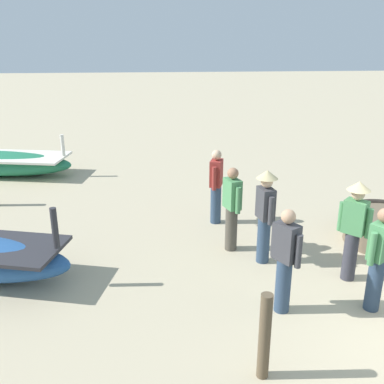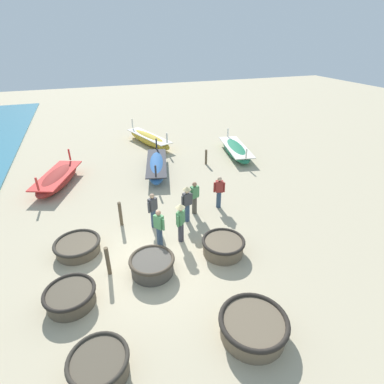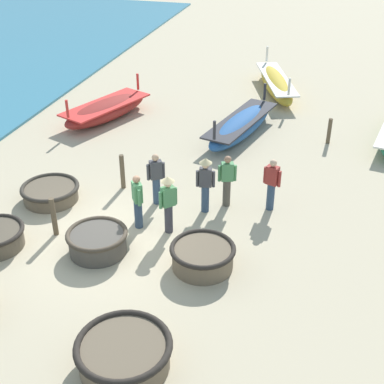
{
  "view_description": "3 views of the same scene",
  "coord_description": "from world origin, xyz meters",
  "px_view_note": "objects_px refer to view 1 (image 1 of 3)",
  "views": [
    {
      "loc": [
        -4.81,
        3.83,
        3.82
      ],
      "look_at": [
        3.27,
        3.21,
        0.9
      ],
      "focal_mm": 42.0,
      "sensor_mm": 36.0,
      "label": 1
    },
    {
      "loc": [
        -1.35,
        -8.28,
        7.31
      ],
      "look_at": [
        2.53,
        2.72,
        1.01
      ],
      "focal_mm": 28.0,
      "sensor_mm": 36.0,
      "label": 2
    },
    {
      "loc": [
        5.17,
        -10.41,
        8.13
      ],
      "look_at": [
        1.77,
        1.76,
        0.74
      ],
      "focal_mm": 50.0,
      "sensor_mm": 36.0,
      "label": 3
    }
  ],
  "objects_px": {
    "fisherman_crouching": "(379,257)",
    "fisherman_standing_left": "(285,259)",
    "mooring_post_mid_beach": "(265,337)",
    "fisherman_standing_right": "(232,207)",
    "fisherman_with_hat": "(216,185)",
    "fisherman_hauling": "(265,211)",
    "fisherman_by_coracle": "(354,225)"
  },
  "relations": [
    {
      "from": "fisherman_standing_right",
      "to": "fisherman_by_coracle",
      "type": "relative_size",
      "value": 0.94
    },
    {
      "from": "fisherman_crouching",
      "to": "fisherman_hauling",
      "type": "bearing_deg",
      "value": 39.55
    },
    {
      "from": "fisherman_with_hat",
      "to": "fisherman_standing_left",
      "type": "distance_m",
      "value": 3.26
    },
    {
      "from": "fisherman_with_hat",
      "to": "fisherman_crouching",
      "type": "bearing_deg",
      "value": -150.35
    },
    {
      "from": "fisherman_standing_left",
      "to": "mooring_post_mid_beach",
      "type": "bearing_deg",
      "value": 155.95
    },
    {
      "from": "fisherman_hauling",
      "to": "fisherman_by_coracle",
      "type": "bearing_deg",
      "value": -118.3
    },
    {
      "from": "fisherman_standing_left",
      "to": "mooring_post_mid_beach",
      "type": "xyz_separation_m",
      "value": [
        -1.28,
        0.57,
        -0.28
      ]
    },
    {
      "from": "fisherman_hauling",
      "to": "fisherman_standing_right",
      "type": "relative_size",
      "value": 1.06
    },
    {
      "from": "fisherman_hauling",
      "to": "fisherman_by_coracle",
      "type": "xyz_separation_m",
      "value": [
        -0.68,
        -1.25,
        0.0
      ]
    },
    {
      "from": "fisherman_crouching",
      "to": "fisherman_with_hat",
      "type": "relative_size",
      "value": 1.0
    },
    {
      "from": "fisherman_hauling",
      "to": "fisherman_with_hat",
      "type": "bearing_deg",
      "value": 19.08
    },
    {
      "from": "fisherman_standing_right",
      "to": "fisherman_by_coracle",
      "type": "xyz_separation_m",
      "value": [
        -1.18,
        -1.74,
        0.12
      ]
    },
    {
      "from": "mooring_post_mid_beach",
      "to": "fisherman_standing_right",
      "type": "bearing_deg",
      "value": -2.49
    },
    {
      "from": "fisherman_crouching",
      "to": "fisherman_hauling",
      "type": "height_order",
      "value": "fisherman_hauling"
    },
    {
      "from": "fisherman_with_hat",
      "to": "fisherman_standing_left",
      "type": "xyz_separation_m",
      "value": [
        -3.21,
        -0.55,
        0.0
      ]
    },
    {
      "from": "fisherman_with_hat",
      "to": "fisherman_by_coracle",
      "type": "relative_size",
      "value": 0.94
    },
    {
      "from": "fisherman_hauling",
      "to": "fisherman_by_coracle",
      "type": "relative_size",
      "value": 1.0
    },
    {
      "from": "fisherman_crouching",
      "to": "fisherman_hauling",
      "type": "relative_size",
      "value": 0.94
    },
    {
      "from": "fisherman_standing_left",
      "to": "mooring_post_mid_beach",
      "type": "height_order",
      "value": "fisherman_standing_left"
    },
    {
      "from": "fisherman_hauling",
      "to": "fisherman_by_coracle",
      "type": "height_order",
      "value": "same"
    },
    {
      "from": "mooring_post_mid_beach",
      "to": "fisherman_crouching",
      "type": "bearing_deg",
      "value": -57.2
    },
    {
      "from": "fisherman_hauling",
      "to": "fisherman_standing_right",
      "type": "bearing_deg",
      "value": 43.37
    },
    {
      "from": "fisherman_with_hat",
      "to": "fisherman_hauling",
      "type": "bearing_deg",
      "value": -160.92
    },
    {
      "from": "fisherman_by_coracle",
      "to": "mooring_post_mid_beach",
      "type": "height_order",
      "value": "fisherman_by_coracle"
    },
    {
      "from": "fisherman_crouching",
      "to": "fisherman_by_coracle",
      "type": "bearing_deg",
      "value": 0.25
    },
    {
      "from": "fisherman_crouching",
      "to": "fisherman_standing_left",
      "type": "bearing_deg",
      "value": 87.22
    },
    {
      "from": "fisherman_standing_left",
      "to": "fisherman_by_coracle",
      "type": "bearing_deg",
      "value": -59.03
    },
    {
      "from": "fisherman_hauling",
      "to": "fisherman_standing_right",
      "type": "distance_m",
      "value": 0.71
    },
    {
      "from": "fisherman_standing_left",
      "to": "fisherman_standing_right",
      "type": "bearing_deg",
      "value": 12.26
    },
    {
      "from": "fisherman_standing_left",
      "to": "mooring_post_mid_beach",
      "type": "distance_m",
      "value": 1.43
    },
    {
      "from": "fisherman_hauling",
      "to": "fisherman_with_hat",
      "type": "xyz_separation_m",
      "value": [
        1.75,
        0.61,
        -0.12
      ]
    },
    {
      "from": "fisherman_standing_right",
      "to": "fisherman_with_hat",
      "type": "bearing_deg",
      "value": 5.76
    }
  ]
}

